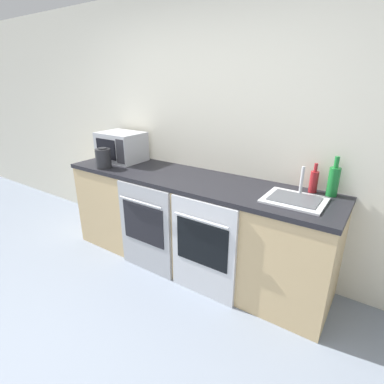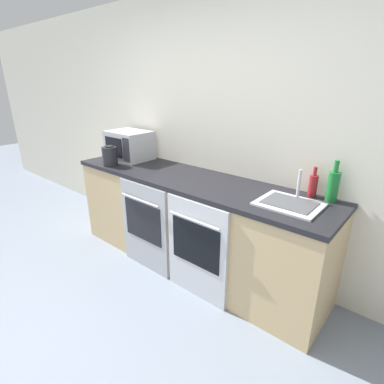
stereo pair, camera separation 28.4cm
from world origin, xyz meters
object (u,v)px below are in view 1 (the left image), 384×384
Objects in this scene: bottle_green at (333,181)px; sink at (295,199)px; microwave at (122,147)px; bottle_red at (314,181)px; oven_right at (202,250)px; oven_left at (145,229)px; kettle at (103,158)px.

bottle_green is 0.36m from sink.
microwave is at bearing -175.86° from bottle_green.
sink is (-0.06, -0.27, -0.08)m from bottle_red.
sink is (0.62, 0.33, 0.50)m from oven_right.
bottle_green is at bearing 21.82° from oven_left.
oven_left is 1.41m from sink.
bottle_red is (1.34, 0.59, 0.58)m from oven_left.
sink is at bearing -103.55° from bottle_red.
kettle is at bearing 169.48° from oven_left.
oven_left is 2.00× the size of sink.
kettle is (-1.98, -0.48, 0.01)m from bottle_red.
bottle_green is (0.14, -0.00, 0.03)m from bottle_red.
bottle_red reaches higher than sink.
bottle_red is at bearing 4.44° from microwave.
kettle is at bearing -79.22° from microwave.
sink reaches higher than oven_left.
microwave is at bearing -175.56° from bottle_red.
bottle_red reaches higher than oven_right.
sink is at bearing 14.35° from oven_left.
bottle_red reaches higher than oven_left.
kettle is (-2.12, -0.48, -0.02)m from bottle_green.
bottle_green reaches higher than oven_left.
oven_right is at bearing -152.18° from sink.
sink is at bearing 6.20° from kettle.
kettle reaches higher than oven_right.
bottle_red is 0.76× the size of bottle_green.
oven_left is at bearing 180.00° from oven_right.
sink is at bearing -3.19° from microwave.
microwave reaches higher than oven_left.
oven_left is at bearing -165.65° from sink.
oven_left is 1.84× the size of microwave.
oven_left is 0.87m from kettle.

